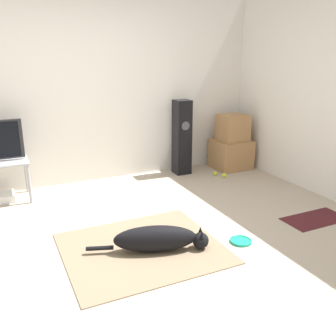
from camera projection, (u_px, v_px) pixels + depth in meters
ground_plane at (140, 246)px, 3.56m from camera, size 12.00×12.00×0.00m
wall_back at (81, 90)px, 4.99m from camera, size 8.00×0.06×2.55m
area_rug at (142, 248)px, 3.51m from camera, size 1.43×1.27×0.01m
dog at (159, 239)px, 3.42m from camera, size 1.07×0.45×0.25m
frisbee at (241, 241)px, 3.62m from camera, size 0.21×0.21×0.03m
cardboard_box_lower at (231, 154)px, 5.88m from camera, size 0.55×0.50×0.45m
cardboard_box_upper at (233, 128)px, 5.74m from camera, size 0.42×0.37×0.40m
floor_speaker at (182, 137)px, 5.53m from camera, size 0.23×0.23×1.10m
tennis_ball_by_boxes at (224, 175)px, 5.49m from camera, size 0.07×0.07×0.07m
tennis_ball_near_speaker at (215, 174)px, 5.56m from camera, size 0.07×0.07×0.07m
game_console at (0, 198)px, 4.60m from camera, size 0.35×0.28×0.09m
door_mat at (315, 219)px, 4.12m from camera, size 0.73×0.37×0.01m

